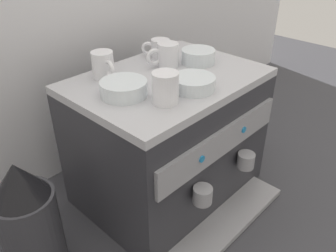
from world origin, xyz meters
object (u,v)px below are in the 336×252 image
(ceramic_bowl_1, at_px, (193,83))
(coffee_grinder, at_px, (29,223))
(ceramic_bowl_2, at_px, (123,88))
(ceramic_cup_3, at_px, (166,87))
(ceramic_cup_1, at_px, (159,48))
(ceramic_bowl_0, at_px, (198,56))
(ceramic_cup_0, at_px, (167,55))
(ceramic_cup_2, at_px, (104,65))
(milk_pitcher, at_px, (248,131))
(espresso_machine, at_px, (169,139))

(ceramic_bowl_1, height_order, coffee_grinder, ceramic_bowl_1)
(ceramic_bowl_2, xyz_separation_m, coffee_grinder, (-0.32, 0.03, -0.28))
(ceramic_cup_3, bearing_deg, ceramic_cup_1, 47.51)
(ceramic_bowl_0, bearing_deg, ceramic_cup_0, 151.46)
(ceramic_bowl_0, bearing_deg, ceramic_cup_2, 156.59)
(coffee_grinder, distance_m, milk_pitcher, 0.96)
(espresso_machine, relative_size, ceramic_cup_2, 5.49)
(espresso_machine, xyz_separation_m, ceramic_bowl_1, (-0.01, -0.11, 0.24))
(espresso_machine, relative_size, ceramic_bowl_2, 4.56)
(coffee_grinder, bearing_deg, ceramic_cup_1, 10.18)
(ceramic_cup_0, bearing_deg, coffee_grinder, -177.05)
(ceramic_bowl_1, bearing_deg, ceramic_bowl_2, 143.91)
(ceramic_cup_1, height_order, milk_pitcher, ceramic_cup_1)
(ceramic_cup_1, distance_m, ceramic_cup_2, 0.24)
(ceramic_cup_1, distance_m, ceramic_bowl_0, 0.14)
(ceramic_cup_0, bearing_deg, ceramic_bowl_1, -112.74)
(ceramic_cup_3, height_order, ceramic_bowl_1, ceramic_cup_3)
(ceramic_bowl_2, relative_size, coffee_grinder, 0.35)
(ceramic_cup_0, relative_size, ceramic_cup_2, 0.97)
(ceramic_cup_0, distance_m, ceramic_bowl_1, 0.19)
(ceramic_cup_0, relative_size, coffee_grinder, 0.28)
(coffee_grinder, bearing_deg, ceramic_cup_0, 2.95)
(ceramic_cup_1, bearing_deg, ceramic_cup_0, -120.44)
(ceramic_cup_3, bearing_deg, ceramic_bowl_2, 114.08)
(ceramic_cup_2, bearing_deg, ceramic_cup_3, -86.74)
(ceramic_cup_2, distance_m, ceramic_bowl_1, 0.27)
(ceramic_cup_2, xyz_separation_m, ceramic_bowl_1, (0.12, -0.24, -0.02))
(ceramic_cup_0, bearing_deg, ceramic_bowl_2, -166.61)
(ceramic_cup_0, height_order, ceramic_bowl_0, ceramic_cup_0)
(ceramic_cup_3, height_order, milk_pitcher, ceramic_cup_3)
(ceramic_cup_1, distance_m, ceramic_cup_3, 0.34)
(coffee_grinder, xyz_separation_m, milk_pitcher, (0.95, -0.08, -0.11))
(ceramic_cup_0, xyz_separation_m, ceramic_cup_3, (-0.18, -0.17, 0.00))
(ceramic_cup_0, xyz_separation_m, ceramic_cup_2, (-0.19, 0.07, 0.00))
(ceramic_bowl_2, distance_m, coffee_grinder, 0.43)
(ceramic_cup_0, distance_m, ceramic_bowl_2, 0.24)
(ceramic_cup_0, relative_size, milk_pitcher, 0.83)
(ceramic_bowl_2, bearing_deg, ceramic_bowl_1, -36.09)
(ceramic_cup_0, xyz_separation_m, coffee_grinder, (-0.55, -0.03, -0.30))
(ceramic_cup_0, distance_m, milk_pitcher, 0.58)
(ceramic_cup_1, relative_size, ceramic_bowl_0, 0.75)
(ceramic_bowl_1, height_order, milk_pitcher, ceramic_bowl_1)
(ceramic_bowl_2, bearing_deg, ceramic_cup_3, -65.92)
(ceramic_cup_3, xyz_separation_m, ceramic_bowl_0, (0.28, 0.12, -0.02))
(ceramic_cup_2, relative_size, ceramic_bowl_0, 0.97)
(ceramic_cup_0, distance_m, ceramic_cup_2, 0.21)
(ceramic_cup_1, relative_size, coffee_grinder, 0.22)
(ceramic_cup_3, relative_size, milk_pitcher, 0.86)
(ceramic_cup_1, bearing_deg, ceramic_cup_3, -132.49)
(ceramic_cup_1, distance_m, ceramic_bowl_2, 0.31)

